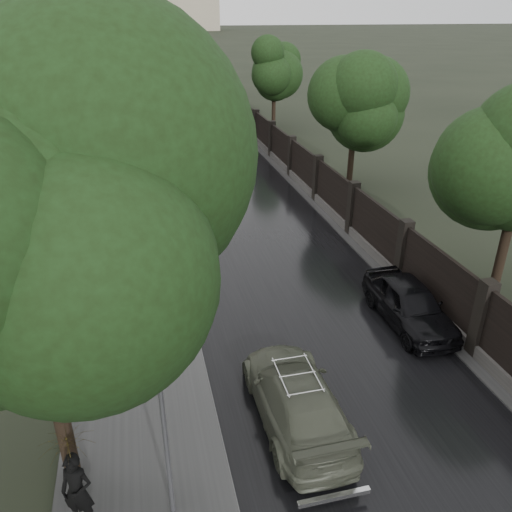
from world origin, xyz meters
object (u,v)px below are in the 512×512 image
object	(u,v)px
tree_left_near	(19,232)
tree_right_b	(356,106)
traffic_light	(154,148)
pedestrian_umbrella	(69,455)
volga_sedan	(296,398)
car_right_near	(409,304)
tree_left_far	(89,91)
lamp_post	(164,425)
hatchback_left	(184,231)
tree_right_c	(274,73)

from	to	relation	value
tree_left_near	tree_right_b	bearing A→B (deg)	51.52
traffic_light	pedestrian_umbrella	bearing A→B (deg)	-97.29
volga_sedan	car_right_near	xyz separation A→B (m)	(5.31, 3.56, 0.03)
tree_left_near	tree_left_far	bearing A→B (deg)	90.85
volga_sedan	traffic_light	bearing A→B (deg)	-84.17
lamp_post	tree_left_far	bearing A→B (deg)	95.21
hatchback_left	volga_sedan	bearing A→B (deg)	97.79
hatchback_left	car_right_near	world-z (taller)	car_right_near
tree_right_c	lamp_post	size ratio (longest dim) A/B	1.37
tree_right_c	volga_sedan	xyz separation A→B (m)	(-9.41, -36.38, -4.20)
tree_right_b	car_right_near	bearing A→B (deg)	-105.47
tree_left_near	tree_left_far	size ratio (longest dim) A/B	1.24
tree_left_near	pedestrian_umbrella	distance (m)	4.50
traffic_light	hatchback_left	bearing A→B (deg)	-85.74
tree_left_near	tree_right_c	bearing A→B (deg)	67.80
tree_right_c	traffic_light	xyz separation A→B (m)	(-11.80, -15.01, -2.55)
car_right_near	lamp_post	bearing A→B (deg)	-146.98
tree_right_b	pedestrian_umbrella	size ratio (longest dim) A/B	2.37
tree_left_near	volga_sedan	world-z (taller)	tree_left_near
lamp_post	car_right_near	world-z (taller)	lamp_post
lamp_post	pedestrian_umbrella	size ratio (longest dim) A/B	1.73
tree_right_b	pedestrian_umbrella	bearing A→B (deg)	-126.03
car_right_near	pedestrian_umbrella	xyz separation A→B (m)	(-10.69, -5.51, 1.35)
tree_left_near	car_right_near	size ratio (longest dim) A/B	2.00
tree_right_b	lamp_post	xyz separation A→B (m)	(-12.90, -20.50, -2.28)
tree_left_far	tree_right_c	xyz separation A→B (m)	(15.50, 10.00, -0.29)
tree_left_near	lamp_post	size ratio (longest dim) A/B	1.79
traffic_light	hatchback_left	world-z (taller)	traffic_light
tree_left_far	traffic_light	xyz separation A→B (m)	(3.70, -5.01, -2.84)
tree_right_c	car_right_near	bearing A→B (deg)	-97.12
traffic_light	pedestrian_umbrella	distance (m)	23.51
car_right_near	tree_left_far	bearing A→B (deg)	116.70
tree_right_c	lamp_post	world-z (taller)	tree_right_c
tree_right_c	traffic_light	bearing A→B (deg)	-128.18
traffic_light	pedestrian_umbrella	world-z (taller)	traffic_light
lamp_post	tree_left_near	bearing A→B (deg)	145.71
hatchback_left	car_right_near	xyz separation A→B (m)	(7.00, -8.40, 0.06)
tree_right_b	traffic_light	bearing A→B (deg)	165.76
hatchback_left	lamp_post	bearing A→B (deg)	82.45
tree_left_far	traffic_light	distance (m)	6.84
traffic_light	tree_right_c	bearing A→B (deg)	51.82
hatchback_left	tree_left_near	bearing A→B (deg)	72.11
tree_right_b	hatchback_left	world-z (taller)	tree_right_b
tree_right_b	tree_left_far	bearing A→B (deg)	152.70
tree_right_b	traffic_light	distance (m)	12.44
tree_left_far	lamp_post	xyz separation A→B (m)	(2.60, -28.50, -2.57)
lamp_post	car_right_near	distance (m)	10.65
lamp_post	hatchback_left	size ratio (longest dim) A/B	1.21
traffic_light	car_right_near	size ratio (longest dim) A/B	0.87
tree_right_c	lamp_post	distance (m)	40.67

